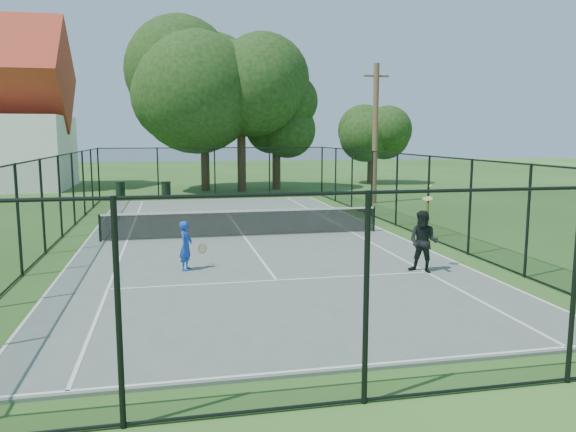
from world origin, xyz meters
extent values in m
plane|color=#2D4E1A|center=(0.00, 0.00, 0.00)|extent=(120.00, 120.00, 0.00)
cube|color=slate|center=(0.00, 0.00, 0.03)|extent=(11.00, 24.00, 0.06)
cylinder|color=black|center=(-5.00, 0.00, 0.53)|extent=(0.08, 0.08, 0.95)
cylinder|color=black|center=(5.00, 0.00, 0.53)|extent=(0.08, 0.08, 0.95)
cube|color=black|center=(0.00, 0.00, 0.53)|extent=(10.00, 0.03, 0.88)
cube|color=white|center=(0.00, 0.00, 0.98)|extent=(10.00, 0.05, 0.06)
cylinder|color=#332114|center=(-0.25, 17.78, 2.27)|extent=(0.56, 0.56, 4.54)
sphere|color=black|center=(-0.25, 17.78, 6.58)|extent=(8.19, 8.19, 8.19)
cylinder|color=#332114|center=(2.07, 16.83, 1.99)|extent=(0.56, 0.56, 3.98)
sphere|color=black|center=(2.07, 16.83, 5.76)|extent=(7.13, 7.13, 7.13)
cylinder|color=#332114|center=(4.61, 17.96, 1.67)|extent=(0.56, 0.56, 3.35)
sphere|color=black|center=(4.61, 17.96, 4.67)|extent=(5.31, 5.31, 5.31)
cylinder|color=#332114|center=(12.59, 20.97, 1.21)|extent=(0.56, 0.56, 2.43)
sphere|color=black|center=(12.59, 20.97, 3.49)|extent=(4.24, 4.24, 4.24)
cylinder|color=black|center=(-5.47, 14.17, 0.47)|extent=(0.54, 0.54, 0.94)
cylinder|color=black|center=(-5.47, 14.17, 0.96)|extent=(0.58, 0.58, 0.05)
cylinder|color=black|center=(-2.83, 13.94, 0.46)|extent=(0.54, 0.54, 0.93)
cylinder|color=black|center=(-2.83, 13.94, 0.95)|extent=(0.58, 0.58, 0.05)
cylinder|color=#4C3823|center=(8.37, 9.00, 3.75)|extent=(0.30, 0.30, 7.49)
cube|color=#4C3823|center=(8.37, 9.00, 6.82)|extent=(1.40, 0.10, 0.10)
imported|color=#1640BF|center=(-2.21, -4.80, 0.74)|extent=(0.48, 0.58, 1.35)
torus|color=gold|center=(-1.76, -4.65, 0.61)|extent=(0.27, 0.18, 0.29)
cylinder|color=silver|center=(-1.76, -4.65, 0.61)|extent=(0.23, 0.15, 0.25)
imported|color=black|center=(4.00, -6.38, 0.89)|extent=(1.02, 1.02, 1.67)
torus|color=gold|center=(4.25, -6.03, 2.01)|extent=(0.30, 0.28, 0.14)
cylinder|color=silver|center=(4.25, -6.03, 2.01)|extent=(0.26, 0.24, 0.11)
sphere|color=#CCE526|center=(4.46, -5.76, 2.32)|extent=(0.07, 0.07, 0.07)
camera|label=1|loc=(-2.57, -20.02, 3.73)|focal=35.00mm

